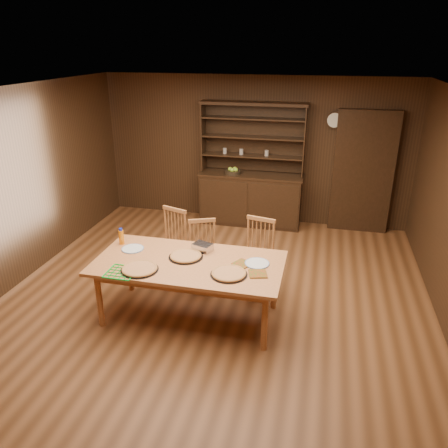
% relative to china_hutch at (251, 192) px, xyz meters
% --- Properties ---
extents(floor, '(6.00, 6.00, 0.00)m').
position_rel_china_hutch_xyz_m(floor, '(0.00, -2.75, -0.60)').
color(floor, brown).
rests_on(floor, ground).
extents(room_shell, '(6.00, 6.00, 6.00)m').
position_rel_china_hutch_xyz_m(room_shell, '(0.00, -2.75, 0.98)').
color(room_shell, white).
rests_on(room_shell, floor).
extents(china_hutch, '(1.84, 0.52, 2.17)m').
position_rel_china_hutch_xyz_m(china_hutch, '(0.00, 0.00, 0.00)').
color(china_hutch, '#301C10').
rests_on(china_hutch, floor).
extents(doorway, '(1.00, 0.18, 2.10)m').
position_rel_china_hutch_xyz_m(doorway, '(1.90, 0.15, 0.45)').
color(doorway, '#301C10').
rests_on(doorway, floor).
extents(wall_clock, '(0.30, 0.05, 0.30)m').
position_rel_china_hutch_xyz_m(wall_clock, '(1.35, 0.20, 1.30)').
color(wall_clock, '#301C10').
rests_on(wall_clock, room_shell).
extents(dining_table, '(2.19, 1.09, 0.75)m').
position_rel_china_hutch_xyz_m(dining_table, '(-0.19, -3.12, 0.09)').
color(dining_table, '#CA7F46').
rests_on(dining_table, floor).
extents(chair_left, '(0.52, 0.51, 1.01)m').
position_rel_china_hutch_xyz_m(chair_left, '(-0.73, -2.22, -0.06)').
color(chair_left, '#BF7C41').
rests_on(chair_left, floor).
extents(chair_center, '(0.49, 0.48, 0.94)m').
position_rel_china_hutch_xyz_m(chair_center, '(-0.24, -2.34, -0.10)').
color(chair_center, '#BF7C41').
rests_on(chair_center, floor).
extents(chair_right, '(0.49, 0.47, 1.01)m').
position_rel_china_hutch_xyz_m(chair_right, '(0.49, -2.30, -0.06)').
color(chair_right, '#BF7C41').
rests_on(chair_right, floor).
extents(pizza_left, '(0.42, 0.42, 0.04)m').
position_rel_china_hutch_xyz_m(pizza_left, '(-0.66, -3.45, 0.17)').
color(pizza_left, black).
rests_on(pizza_left, dining_table).
extents(pizza_right, '(0.41, 0.41, 0.04)m').
position_rel_china_hutch_xyz_m(pizza_right, '(0.33, -3.32, 0.17)').
color(pizza_right, black).
rests_on(pizza_right, dining_table).
extents(pizza_center, '(0.41, 0.41, 0.04)m').
position_rel_china_hutch_xyz_m(pizza_center, '(-0.25, -3.03, 0.17)').
color(pizza_center, black).
rests_on(pizza_center, dining_table).
extents(cooling_rack, '(0.34, 0.34, 0.01)m').
position_rel_china_hutch_xyz_m(cooling_rack, '(-0.83, -3.54, 0.16)').
color(cooling_rack, green).
rests_on(cooling_rack, dining_table).
extents(plate_left, '(0.27, 0.27, 0.02)m').
position_rel_china_hutch_xyz_m(plate_left, '(-0.96, -2.97, 0.16)').
color(plate_left, silver).
rests_on(plate_left, dining_table).
extents(plate_right, '(0.29, 0.29, 0.02)m').
position_rel_china_hutch_xyz_m(plate_right, '(0.59, -3.00, 0.16)').
color(plate_right, silver).
rests_on(plate_right, dining_table).
extents(foil_dish, '(0.27, 0.23, 0.09)m').
position_rel_china_hutch_xyz_m(foil_dish, '(-0.11, -2.81, 0.20)').
color(foil_dish, silver).
rests_on(foil_dish, dining_table).
extents(juice_bottle, '(0.06, 0.06, 0.21)m').
position_rel_china_hutch_xyz_m(juice_bottle, '(-1.15, -2.85, 0.25)').
color(juice_bottle, orange).
rests_on(juice_bottle, dining_table).
extents(pot_holder_a, '(0.24, 0.24, 0.01)m').
position_rel_china_hutch_xyz_m(pot_holder_a, '(0.64, -3.24, 0.16)').
color(pot_holder_a, red).
rests_on(pot_holder_a, dining_table).
extents(pot_holder_b, '(0.25, 0.25, 0.01)m').
position_rel_china_hutch_xyz_m(pot_holder_b, '(0.43, -3.05, 0.16)').
color(pot_holder_b, red).
rests_on(pot_holder_b, dining_table).
extents(fruit_bowl, '(0.29, 0.29, 0.12)m').
position_rel_china_hutch_xyz_m(fruit_bowl, '(-0.32, -0.07, 0.39)').
color(fruit_bowl, black).
rests_on(fruit_bowl, china_hutch).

